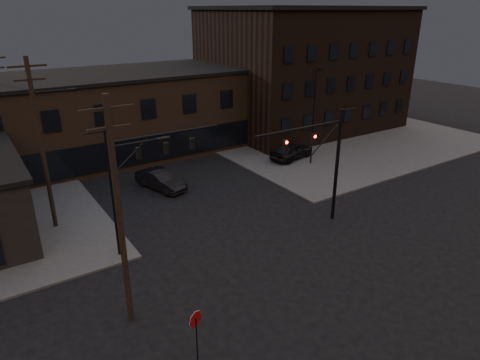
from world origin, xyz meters
name	(u,v)px	position (x,y,z in m)	size (l,w,h in m)	color
ground	(306,277)	(0.00, 0.00, 0.00)	(140.00, 140.00, 0.00)	black
sidewalk_ne	(321,132)	(22.00, 22.00, 0.07)	(30.00, 30.00, 0.15)	#474744
building_row	(127,114)	(0.00, 28.00, 4.00)	(40.00, 12.00, 8.00)	#4C3828
building_right	(303,71)	(22.00, 26.00, 7.00)	(22.00, 16.00, 14.00)	black
traffic_signal_near	(326,156)	(5.36, 4.50, 4.93)	(7.12, 0.24, 8.00)	black
traffic_signal_far	(133,175)	(-6.72, 8.00, 5.01)	(7.12, 0.24, 8.00)	black
stop_sign	(196,325)	(-8.00, -1.99, 1.84)	(0.72, 0.33, 2.48)	black
utility_pole_near	(120,211)	(-9.43, 2.00, 5.87)	(3.70, 0.28, 11.00)	black
utility_pole_mid	(42,143)	(-10.44, 14.00, 6.13)	(3.70, 0.28, 11.50)	black
utility_pole_far	(2,114)	(-11.50, 26.00, 5.78)	(2.20, 0.28, 11.00)	black
lot_light_a	(314,109)	(13.00, 14.00, 5.51)	(1.50, 0.28, 9.14)	black
lot_light_b	(324,94)	(19.00, 19.00, 5.51)	(1.50, 0.28, 9.14)	black
parked_car_lot_a	(292,151)	(12.25, 16.03, 1.00)	(2.00, 4.97, 1.69)	black
parked_car_lot_b	(275,127)	(17.01, 24.82, 0.75)	(1.68, 4.12, 1.20)	silver
car_crossing	(161,180)	(-1.60, 16.41, 0.80)	(1.70, 4.89, 1.61)	black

